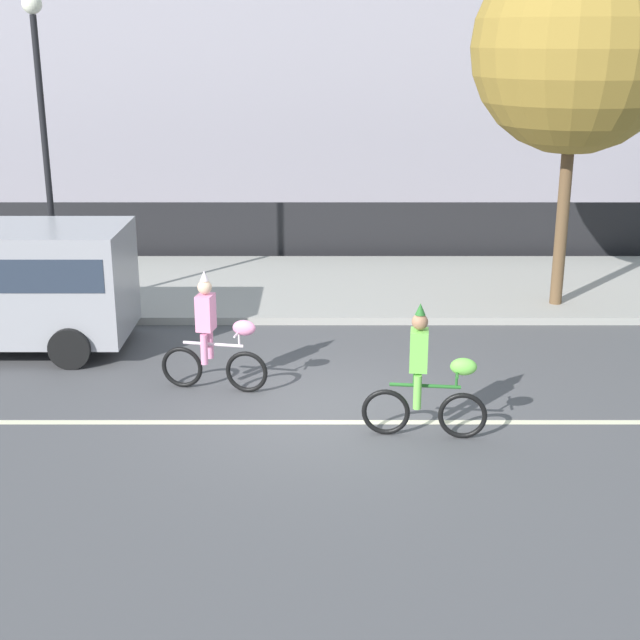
% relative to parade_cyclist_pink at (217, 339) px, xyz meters
% --- Properties ---
extents(ground_plane, '(80.00, 80.00, 0.00)m').
position_rel_parade_cyclist_pink_xyz_m(ground_plane, '(1.70, -0.75, -0.84)').
color(ground_plane, '#4C4C4F').
extents(road_centre_line, '(36.00, 0.14, 0.01)m').
position_rel_parade_cyclist_pink_xyz_m(road_centre_line, '(1.70, -1.25, -0.84)').
color(road_centre_line, beige).
rests_on(road_centre_line, ground).
extents(sidewalk_curb, '(60.00, 5.00, 0.15)m').
position_rel_parade_cyclist_pink_xyz_m(sidewalk_curb, '(1.70, 5.75, -0.77)').
color(sidewalk_curb, '#9E9B93').
rests_on(sidewalk_curb, ground).
extents(fence_line, '(40.00, 0.08, 1.40)m').
position_rel_parade_cyclist_pink_xyz_m(fence_line, '(1.70, 8.65, -0.14)').
color(fence_line, black).
rests_on(fence_line, ground).
extents(building_backdrop, '(28.00, 8.00, 7.53)m').
position_rel_parade_cyclist_pink_xyz_m(building_backdrop, '(3.52, 17.25, 2.92)').
color(building_backdrop, '#99939E').
rests_on(building_backdrop, ground).
extents(parade_cyclist_pink, '(1.70, 0.54, 1.92)m').
position_rel_parade_cyclist_pink_xyz_m(parade_cyclist_pink, '(0.00, 0.00, 0.00)').
color(parade_cyclist_pink, black).
rests_on(parade_cyclist_pink, ground).
extents(parade_cyclist_lime, '(1.72, 0.51, 1.92)m').
position_rel_parade_cyclist_pink_xyz_m(parade_cyclist_lime, '(3.08, -1.71, 0.00)').
color(parade_cyclist_lime, black).
rests_on(parade_cyclist_lime, ground).
extents(street_lamp_post, '(0.36, 0.36, 5.86)m').
position_rel_parade_cyclist_pink_xyz_m(street_lamp_post, '(-3.48, 3.77, 3.15)').
color(street_lamp_post, black).
rests_on(street_lamp_post, sidewalk_curb).
extents(street_tree_near_lamp, '(3.92, 3.92, 6.89)m').
position_rel_parade_cyclist_pink_xyz_m(street_tree_near_lamp, '(6.38, 4.23, 4.23)').
color(street_tree_near_lamp, brown).
rests_on(street_tree_near_lamp, sidewalk_curb).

